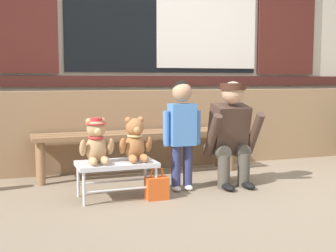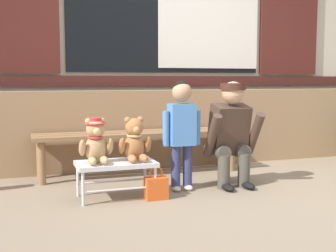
{
  "view_description": "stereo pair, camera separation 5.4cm",
  "coord_description": "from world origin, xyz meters",
  "px_view_note": "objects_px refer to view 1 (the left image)",
  "views": [
    {
      "loc": [
        -1.8,
        -3.25,
        0.97
      ],
      "look_at": [
        -0.45,
        0.5,
        0.55
      ],
      "focal_mm": 47.58,
      "sensor_mm": 36.0,
      "label": 1
    },
    {
      "loc": [
        -1.74,
        -3.27,
        0.97
      ],
      "look_at": [
        -0.45,
        0.5,
        0.55
      ],
      "focal_mm": 47.58,
      "sensor_mm": 36.0,
      "label": 2
    }
  ],
  "objects_px": {
    "handbag_on_ground": "(157,188)",
    "small_display_bench": "(116,166)",
    "wooden_bench_long": "(139,138)",
    "teddy_bear_plain": "(135,141)",
    "adult_crouching": "(231,133)",
    "teddy_bear_with_hat": "(96,142)",
    "child_standing": "(182,123)"
  },
  "relations": [
    {
      "from": "teddy_bear_with_hat",
      "to": "small_display_bench",
      "type": "bearing_deg",
      "value": -0.77
    },
    {
      "from": "adult_crouching",
      "to": "handbag_on_ground",
      "type": "xyz_separation_m",
      "value": [
        -0.78,
        -0.22,
        -0.38
      ]
    },
    {
      "from": "wooden_bench_long",
      "to": "teddy_bear_with_hat",
      "type": "bearing_deg",
      "value": -125.76
    },
    {
      "from": "small_display_bench",
      "to": "child_standing",
      "type": "relative_size",
      "value": 0.67
    },
    {
      "from": "wooden_bench_long",
      "to": "child_standing",
      "type": "relative_size",
      "value": 2.19
    },
    {
      "from": "adult_crouching",
      "to": "handbag_on_ground",
      "type": "distance_m",
      "value": 0.9
    },
    {
      "from": "child_standing",
      "to": "wooden_bench_long",
      "type": "bearing_deg",
      "value": 102.94
    },
    {
      "from": "small_display_bench",
      "to": "child_standing",
      "type": "distance_m",
      "value": 0.68
    },
    {
      "from": "teddy_bear_plain",
      "to": "handbag_on_ground",
      "type": "xyz_separation_m",
      "value": [
        0.14,
        -0.15,
        -0.37
      ]
    },
    {
      "from": "child_standing",
      "to": "teddy_bear_plain",
      "type": "bearing_deg",
      "value": -172.58
    },
    {
      "from": "wooden_bench_long",
      "to": "adult_crouching",
      "type": "xyz_separation_m",
      "value": [
        0.66,
        -0.73,
        0.11
      ]
    },
    {
      "from": "teddy_bear_plain",
      "to": "child_standing",
      "type": "xyz_separation_m",
      "value": [
        0.44,
        0.06,
        0.13
      ]
    },
    {
      "from": "small_display_bench",
      "to": "adult_crouching",
      "type": "relative_size",
      "value": 0.67
    },
    {
      "from": "wooden_bench_long",
      "to": "teddy_bear_with_hat",
      "type": "height_order",
      "value": "teddy_bear_with_hat"
    },
    {
      "from": "wooden_bench_long",
      "to": "small_display_bench",
      "type": "xyz_separation_m",
      "value": [
        -0.42,
        -0.81,
        -0.11
      ]
    },
    {
      "from": "small_display_bench",
      "to": "handbag_on_ground",
      "type": "relative_size",
      "value": 2.35
    },
    {
      "from": "wooden_bench_long",
      "to": "adult_crouching",
      "type": "relative_size",
      "value": 2.21
    },
    {
      "from": "wooden_bench_long",
      "to": "child_standing",
      "type": "height_order",
      "value": "child_standing"
    },
    {
      "from": "small_display_bench",
      "to": "teddy_bear_plain",
      "type": "xyz_separation_m",
      "value": [
        0.16,
        0.0,
        0.2
      ]
    },
    {
      "from": "wooden_bench_long",
      "to": "teddy_bear_plain",
      "type": "relative_size",
      "value": 5.78
    },
    {
      "from": "wooden_bench_long",
      "to": "small_display_bench",
      "type": "distance_m",
      "value": 0.92
    },
    {
      "from": "teddy_bear_with_hat",
      "to": "wooden_bench_long",
      "type": "bearing_deg",
      "value": 54.24
    },
    {
      "from": "adult_crouching",
      "to": "child_standing",
      "type": "bearing_deg",
      "value": -177.79
    },
    {
      "from": "small_display_bench",
      "to": "teddy_bear_plain",
      "type": "relative_size",
      "value": 1.76
    },
    {
      "from": "wooden_bench_long",
      "to": "adult_crouching",
      "type": "bearing_deg",
      "value": -48.06
    },
    {
      "from": "teddy_bear_plain",
      "to": "child_standing",
      "type": "height_order",
      "value": "child_standing"
    },
    {
      "from": "teddy_bear_plain",
      "to": "adult_crouching",
      "type": "relative_size",
      "value": 0.38
    },
    {
      "from": "child_standing",
      "to": "handbag_on_ground",
      "type": "xyz_separation_m",
      "value": [
        -0.3,
        -0.21,
        -0.5
      ]
    },
    {
      "from": "wooden_bench_long",
      "to": "adult_crouching",
      "type": "height_order",
      "value": "adult_crouching"
    },
    {
      "from": "teddy_bear_plain",
      "to": "small_display_bench",
      "type": "bearing_deg",
      "value": -179.49
    },
    {
      "from": "small_display_bench",
      "to": "child_standing",
      "type": "height_order",
      "value": "child_standing"
    },
    {
      "from": "handbag_on_ground",
      "to": "small_display_bench",
      "type": "bearing_deg",
      "value": 153.68
    }
  ]
}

